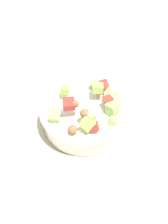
% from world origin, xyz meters
% --- Properties ---
extents(ground_plane, '(2.40, 2.40, 0.00)m').
position_xyz_m(ground_plane, '(0.00, 0.00, 0.00)').
color(ground_plane, silver).
extents(placemat, '(0.49, 0.38, 0.01)m').
position_xyz_m(placemat, '(0.00, 0.00, 0.00)').
color(placemat, tan).
rests_on(placemat, ground_plane).
extents(salad_bowl, '(0.24, 0.24, 0.12)m').
position_xyz_m(salad_bowl, '(0.00, 0.02, 0.05)').
color(salad_bowl, white).
rests_on(salad_bowl, placemat).
extents(serving_spoon, '(0.20, 0.11, 0.01)m').
position_xyz_m(serving_spoon, '(-0.17, 0.09, 0.01)').
color(serving_spoon, '#B7B7BC').
rests_on(serving_spoon, placemat).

